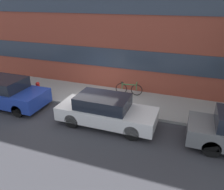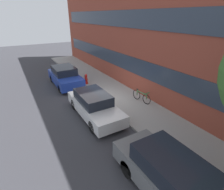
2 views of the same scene
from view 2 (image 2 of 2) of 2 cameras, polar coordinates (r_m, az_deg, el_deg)
The scene contains 8 objects.
ground_plane at distance 11.43m, azimuth -3.89°, elevation -2.15°, with size 56.00×56.00×0.00m, color #333338.
sidewalk_strip at distance 12.02m, azimuth 2.15°, elevation -0.34°, with size 28.00×2.84×0.13m.
rowhouse_facade at distance 12.01m, azimuth 10.59°, elevation 21.08°, with size 28.00×1.02×8.92m.
parked_car_blue at distance 14.35m, azimuth -15.09°, elevation 5.89°, with size 4.09×1.76×1.48m.
parked_car_white at distance 9.60m, azimuth -5.87°, elevation -3.22°, with size 4.28×1.64×1.36m.
parked_car_grey at distance 5.98m, azimuth 19.94°, elevation -25.01°, with size 4.58×1.62×1.47m.
fire_hydrant at distance 14.09m, azimuth -8.47°, elevation 5.25°, with size 0.54×0.30×0.77m.
bicycle at distance 11.12m, azimuth 9.60°, elevation -0.40°, with size 1.50×0.44×0.74m.
Camera 2 is at (9.18, -4.44, 5.16)m, focal length 28.00 mm.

